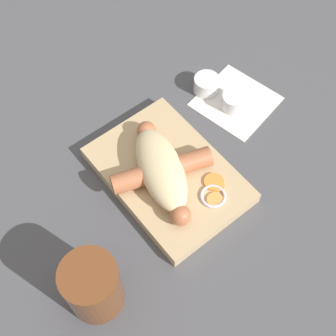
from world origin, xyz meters
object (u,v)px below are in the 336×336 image
at_px(condiment_cup_far, 206,85).
at_px(bread_roll, 161,168).
at_px(food_tray, 168,175).
at_px(condiment_cup_near, 234,102).
at_px(drink_glass, 93,286).
at_px(sausage, 162,171).

bearing_deg(condiment_cup_far, bread_roll, 118.68).
relative_size(food_tray, condiment_cup_near, 5.35).
relative_size(condiment_cup_near, condiment_cup_far, 1.00).
bearing_deg(drink_glass, food_tray, -65.89).
bearing_deg(condiment_cup_near, bread_roll, 101.67).
xyz_separation_m(food_tray, condiment_cup_far, (0.10, -0.17, 0.00)).
bearing_deg(condiment_cup_far, drink_glass, 117.32).
bearing_deg(sausage, bread_roll, 36.28).
height_order(bread_roll, condiment_cup_near, bread_roll).
bearing_deg(food_tray, bread_roll, 85.95).
distance_m(food_tray, condiment_cup_far, 0.20).
bearing_deg(sausage, food_tray, -83.64).
relative_size(bread_roll, condiment_cup_far, 3.64).
height_order(food_tray, condiment_cup_far, condiment_cup_far).
height_order(sausage, condiment_cup_far, sausage).
bearing_deg(sausage, condiment_cup_near, -77.57).
xyz_separation_m(sausage, drink_glass, (-0.09, 0.19, 0.01)).
height_order(condiment_cup_far, drink_glass, drink_glass).
bearing_deg(condiment_cup_near, drink_glass, 108.88).
relative_size(bread_roll, condiment_cup_near, 3.64).
xyz_separation_m(bread_roll, drink_glass, (-0.09, 0.19, 0.01)).
relative_size(food_tray, condiment_cup_far, 5.35).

